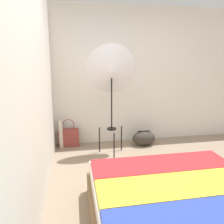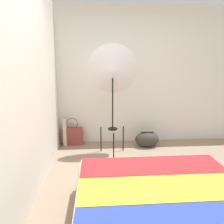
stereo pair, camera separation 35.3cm
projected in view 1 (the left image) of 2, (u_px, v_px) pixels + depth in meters
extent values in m
plane|color=gray|center=(161.00, 200.00, 2.60)|extent=(14.00, 14.00, 0.00)
cube|color=silver|center=(124.00, 77.00, 4.23)|extent=(8.00, 0.05, 2.60)
cube|color=silver|center=(44.00, 84.00, 3.01)|extent=(0.05, 8.00, 2.60)
cube|color=silver|center=(191.00, 211.00, 1.90)|extent=(1.62, 1.88, 0.17)
cube|color=#283DAD|center=(207.00, 219.00, 1.66)|extent=(1.58, 0.44, 0.04)
cube|color=gold|center=(179.00, 186.00, 2.09)|extent=(1.58, 0.44, 0.04)
cube|color=red|center=(161.00, 164.00, 2.52)|extent=(1.58, 0.44, 0.04)
cylinder|color=black|center=(114.00, 146.00, 3.60)|extent=(0.02, 0.02, 0.46)
cylinder|color=black|center=(99.00, 140.00, 3.90)|extent=(0.02, 0.02, 0.46)
cylinder|color=black|center=(121.00, 138.00, 3.97)|extent=(0.02, 0.02, 0.46)
cylinder|color=black|center=(112.00, 129.00, 3.77)|extent=(0.16, 0.16, 0.02)
cylinder|color=black|center=(112.00, 101.00, 3.66)|extent=(0.02, 0.02, 0.99)
cone|color=silver|center=(112.00, 71.00, 3.54)|extent=(0.84, 0.37, 0.85)
cube|color=brown|center=(69.00, 138.00, 4.17)|extent=(0.38, 0.12, 0.34)
torus|color=brown|center=(68.00, 125.00, 4.11)|extent=(0.22, 0.01, 0.22)
ellipsoid|color=#332D28|center=(144.00, 138.00, 4.23)|extent=(0.45, 0.28, 0.28)
cube|color=black|center=(144.00, 131.00, 4.19)|extent=(0.25, 0.04, 0.01)
cylinder|color=beige|center=(61.00, 134.00, 4.09)|extent=(0.09, 0.09, 0.53)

